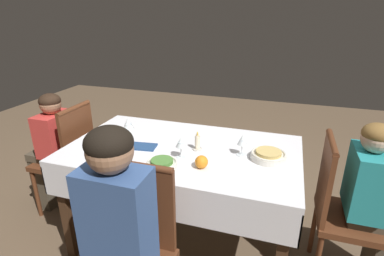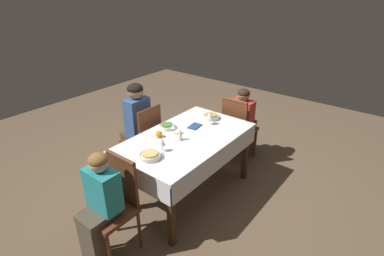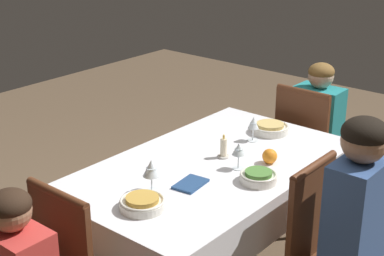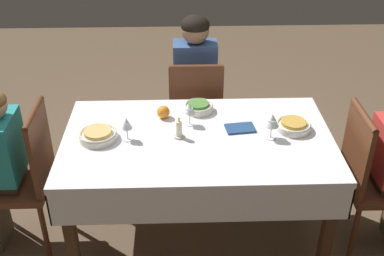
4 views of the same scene
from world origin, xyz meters
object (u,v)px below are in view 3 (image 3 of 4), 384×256
at_px(wine_glass_west, 253,124).
at_px(person_child_teal, 321,132).
at_px(dining_table, 211,180).
at_px(napkin_red_folded, 191,184).
at_px(chair_north, 329,255).
at_px(bowl_east, 142,203).
at_px(bowl_north, 258,177).
at_px(bowl_west, 270,128).
at_px(person_adult_denim, 365,236).
at_px(candle_centerpiece, 224,149).
at_px(wine_glass_east, 151,169).
at_px(orange_fruit, 270,156).
at_px(chair_west, 308,148).
at_px(wine_glass_north, 239,150).

bearing_deg(wine_glass_west, person_child_teal, 178.56).
bearing_deg(dining_table, napkin_red_folded, 16.79).
relative_size(chair_north, bowl_east, 4.74).
distance_m(bowl_north, bowl_west, 0.65).
xyz_separation_m(chair_north, person_child_teal, (-1.18, -0.68, 0.06)).
distance_m(person_adult_denim, candle_centerpiece, 0.86).
bearing_deg(chair_north, candle_centerpiece, 80.20).
bearing_deg(dining_table, wine_glass_east, -3.21).
distance_m(candle_centerpiece, napkin_red_folded, 0.36).
bearing_deg(bowl_west, dining_table, 0.61).
relative_size(person_child_teal, bowl_north, 6.00).
relative_size(dining_table, person_adult_denim, 1.26).
height_order(wine_glass_east, napkin_red_folded, wine_glass_east).
height_order(wine_glass_west, candle_centerpiece, wine_glass_west).
height_order(candle_centerpiece, orange_fruit, candle_centerpiece).
relative_size(candle_centerpiece, orange_fruit, 1.67).
xyz_separation_m(chair_north, bowl_north, (0.00, -0.39, 0.27)).
distance_m(chair_north, napkin_red_folded, 0.70).
xyz_separation_m(chair_north, chair_west, (-1.02, -0.68, 0.00)).
height_order(dining_table, person_adult_denim, person_adult_denim).
height_order(person_child_teal, wine_glass_north, person_child_teal).
height_order(wine_glass_north, bowl_west, wine_glass_north).
bearing_deg(bowl_east, wine_glass_east, -150.35).
xyz_separation_m(person_adult_denim, wine_glass_east, (0.39, -0.86, 0.19)).
distance_m(bowl_north, bowl_east, 0.59).
bearing_deg(bowl_west, candle_centerpiece, 0.93).
distance_m(bowl_north, wine_glass_north, 0.18).
height_order(bowl_east, orange_fruit, orange_fruit).
relative_size(chair_west, person_child_teal, 0.89).
distance_m(chair_west, person_child_teal, 0.17).
relative_size(bowl_north, bowl_west, 0.83).
relative_size(chair_north, chair_west, 1.00).
distance_m(person_child_teal, orange_fruit, 1.02).
bearing_deg(napkin_red_folded, person_adult_denim, 106.92).
bearing_deg(wine_glass_east, chair_west, 178.81).
xyz_separation_m(bowl_east, wine_glass_east, (-0.14, -0.08, 0.08)).
xyz_separation_m(wine_glass_east, napkin_red_folded, (-0.16, 0.10, -0.10)).
bearing_deg(bowl_west, chair_north, 50.73).
height_order(wine_glass_east, bowl_west, wine_glass_east).
xyz_separation_m(bowl_north, bowl_east, (0.53, -0.24, -0.00)).
xyz_separation_m(dining_table, chair_north, (0.01, 0.69, -0.15)).
bearing_deg(dining_table, candle_centerpiece, 179.23).
distance_m(chair_north, wine_glass_north, 0.65).
xyz_separation_m(person_child_teal, wine_glass_west, (0.77, -0.02, 0.28)).
xyz_separation_m(dining_table, chair_west, (-1.00, 0.01, -0.15)).
relative_size(bowl_west, wine_glass_west, 1.55).
xyz_separation_m(chair_north, wine_glass_east, (0.39, -0.71, 0.35)).
bearing_deg(chair_north, wine_glass_north, 84.15).
bearing_deg(chair_west, candle_centerpiece, 89.67).
height_order(chair_west, napkin_red_folded, chair_west).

